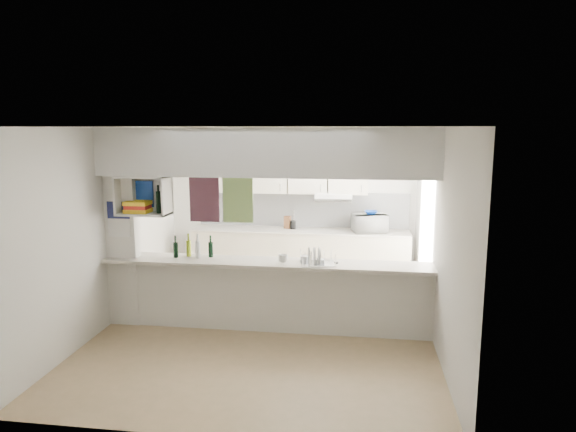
% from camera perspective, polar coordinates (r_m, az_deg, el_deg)
% --- Properties ---
extents(floor, '(4.80, 4.80, 0.00)m').
position_cam_1_polar(floor, '(6.84, -2.46, -12.51)').
color(floor, '#9D845B').
rests_on(floor, ground).
extents(ceiling, '(4.80, 4.80, 0.00)m').
position_cam_1_polar(ceiling, '(6.33, -2.63, 9.83)').
color(ceiling, white).
rests_on(ceiling, wall_back).
extents(wall_back, '(4.20, 0.00, 4.20)m').
position_cam_1_polar(wall_back, '(8.80, 0.30, 1.31)').
color(wall_back, silver).
rests_on(wall_back, floor).
extents(wall_left, '(0.00, 4.80, 4.80)m').
position_cam_1_polar(wall_left, '(7.15, -19.34, -1.21)').
color(wall_left, silver).
rests_on(wall_left, floor).
extents(wall_right, '(0.00, 4.80, 4.80)m').
position_cam_1_polar(wall_right, '(6.43, 16.21, -2.22)').
color(wall_right, silver).
rests_on(wall_right, floor).
extents(servery_partition, '(4.20, 0.50, 2.60)m').
position_cam_1_polar(servery_partition, '(6.44, -4.08, 1.41)').
color(servery_partition, silver).
rests_on(servery_partition, floor).
extents(cubby_shelf, '(0.65, 0.35, 0.50)m').
position_cam_1_polar(cubby_shelf, '(6.80, -15.78, 1.95)').
color(cubby_shelf, white).
rests_on(cubby_shelf, bulkhead).
extents(kitchen_run, '(3.60, 0.63, 2.24)m').
position_cam_1_polar(kitchen_run, '(8.61, 1.12, -2.09)').
color(kitchen_run, beige).
rests_on(kitchen_run, floor).
extents(microwave, '(0.61, 0.49, 0.30)m').
position_cam_1_polar(microwave, '(8.44, 9.06, -0.78)').
color(microwave, white).
rests_on(microwave, bench_top).
extents(bowl, '(0.22, 0.22, 0.05)m').
position_cam_1_polar(bowl, '(8.40, 9.21, 0.39)').
color(bowl, navy).
rests_on(bowl, microwave).
extents(dish_rack, '(0.48, 0.40, 0.23)m').
position_cam_1_polar(dish_rack, '(6.39, 3.29, -4.60)').
color(dish_rack, silver).
rests_on(dish_rack, breakfast_bar).
extents(cup, '(0.13, 0.13, 0.10)m').
position_cam_1_polar(cup, '(6.42, -0.57, -4.74)').
color(cup, white).
rests_on(cup, dish_rack).
extents(wine_bottles, '(0.51, 0.14, 0.32)m').
position_cam_1_polar(wine_bottles, '(6.83, -10.48, -3.59)').
color(wine_bottles, black).
rests_on(wine_bottles, breakfast_bar).
extents(plastic_tubs, '(0.49, 0.21, 0.07)m').
position_cam_1_polar(plastic_tubs, '(6.51, 2.65, -4.86)').
color(plastic_tubs, silver).
rests_on(plastic_tubs, breakfast_bar).
extents(utensil_jar, '(0.10, 0.10, 0.14)m').
position_cam_1_polar(utensil_jar, '(8.60, 0.56, -0.99)').
color(utensil_jar, black).
rests_on(utensil_jar, bench_top).
extents(knife_block, '(0.13, 0.11, 0.21)m').
position_cam_1_polar(knife_block, '(8.63, -0.05, -0.70)').
color(knife_block, brown).
rests_on(knife_block, bench_top).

